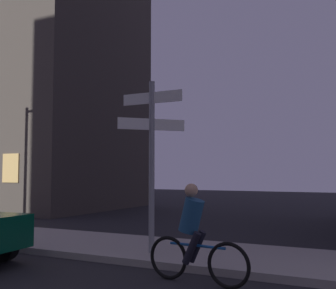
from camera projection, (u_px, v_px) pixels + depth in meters
name	position (u px, v px, depth m)	size (l,w,h in m)	color
sidewalk_kerb	(148.00, 249.00, 9.15)	(40.00, 2.67, 0.14)	#9E9991
signpost	(152.00, 150.00, 8.56)	(1.40, 1.05, 3.59)	gray
cyclist	(194.00, 237.00, 6.62)	(1.82, 0.37, 1.61)	black
building_left_block	(16.00, 22.00, 23.00)	(13.00, 8.11, 20.67)	#4C443D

